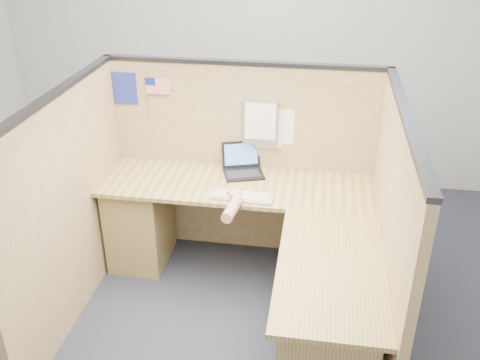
% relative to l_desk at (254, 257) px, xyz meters
% --- Properties ---
extents(floor, '(5.00, 5.00, 0.00)m').
position_rel_l_desk_xyz_m(floor, '(-0.18, -0.29, -0.39)').
color(floor, black).
rests_on(floor, ground).
extents(wall_back, '(5.00, 0.00, 5.00)m').
position_rel_l_desk_xyz_m(wall_back, '(-0.18, 1.96, 1.01)').
color(wall_back, '#A9ABAE').
rests_on(wall_back, floor).
extents(cubicle_partitions, '(2.06, 1.83, 1.53)m').
position_rel_l_desk_xyz_m(cubicle_partitions, '(-0.18, 0.14, 0.38)').
color(cubicle_partitions, olive).
rests_on(cubicle_partitions, floor).
extents(l_desk, '(1.95, 1.75, 0.73)m').
position_rel_l_desk_xyz_m(l_desk, '(0.00, 0.00, 0.00)').
color(l_desk, brown).
rests_on(l_desk, floor).
extents(laptop, '(0.33, 0.35, 0.20)m').
position_rel_l_desk_xyz_m(laptop, '(-0.16, 0.59, 0.39)').
color(laptop, black).
rests_on(laptop, l_desk).
extents(keyboard, '(0.43, 0.17, 0.03)m').
position_rel_l_desk_xyz_m(keyboard, '(-0.12, 0.19, 0.35)').
color(keyboard, gray).
rests_on(keyboard, l_desk).
extents(mouse, '(0.12, 0.09, 0.05)m').
position_rel_l_desk_xyz_m(mouse, '(-0.16, 0.19, 0.36)').
color(mouse, silver).
rests_on(mouse, l_desk).
extents(hand_forearm, '(0.11, 0.39, 0.08)m').
position_rel_l_desk_xyz_m(hand_forearm, '(-0.15, 0.05, 0.38)').
color(hand_forearm, tan).
rests_on(hand_forearm, l_desk).
extents(blue_poster, '(0.18, 0.01, 0.24)m').
position_rel_l_desk_xyz_m(blue_poster, '(-1.06, 0.68, 0.90)').
color(blue_poster, navy).
rests_on(blue_poster, cubicle_partitions).
extents(american_flag, '(0.19, 0.01, 0.33)m').
position_rel_l_desk_xyz_m(american_flag, '(-0.83, 0.67, 0.93)').
color(american_flag, olive).
rests_on(american_flag, cubicle_partitions).
extents(file_holder, '(0.25, 0.05, 0.33)m').
position_rel_l_desk_xyz_m(file_holder, '(-0.05, 0.66, 0.71)').
color(file_holder, slate).
rests_on(file_holder, cubicle_partitions).
extents(paper_left, '(0.21, 0.02, 0.27)m').
position_rel_l_desk_xyz_m(paper_left, '(0.11, 0.68, 0.67)').
color(paper_left, white).
rests_on(paper_left, cubicle_partitions).
extents(paper_right, '(0.22, 0.02, 0.28)m').
position_rel_l_desk_xyz_m(paper_right, '(0.02, 0.68, 0.64)').
color(paper_right, white).
rests_on(paper_right, cubicle_partitions).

